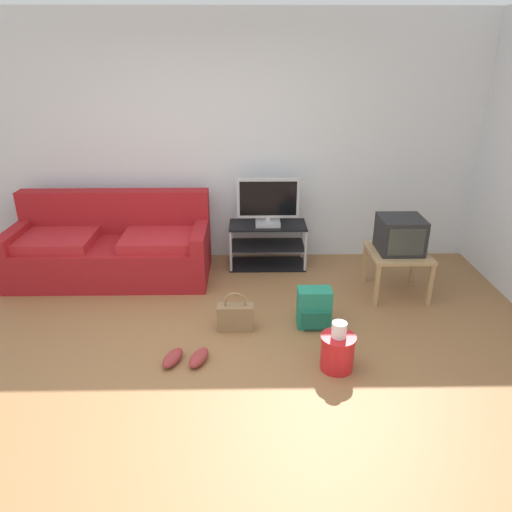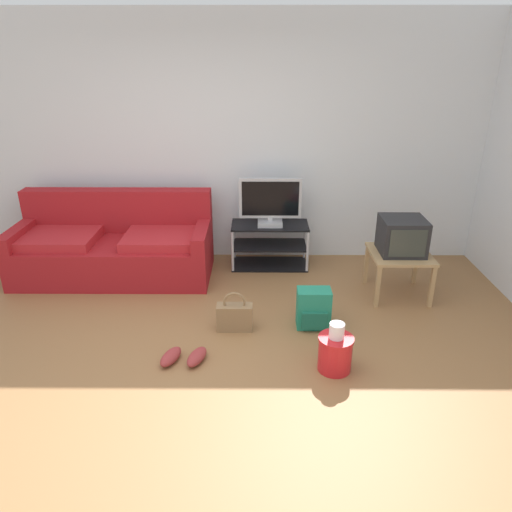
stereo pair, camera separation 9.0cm
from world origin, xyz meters
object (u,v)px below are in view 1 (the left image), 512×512
at_px(couch, 112,248).
at_px(flat_tv, 268,202).
at_px(sneakers_pair, 186,358).
at_px(crt_tv, 400,235).
at_px(backpack, 314,308).
at_px(tv_stand, 268,245).
at_px(side_table, 398,257).
at_px(cleaning_bucket, 338,350).
at_px(handbag, 235,316).

relative_size(couch, flat_tv, 3.05).
bearing_deg(couch, sneakers_pair, -59.20).
xyz_separation_m(crt_tv, backpack, (-0.91, -0.64, -0.45)).
height_order(tv_stand, side_table, tv_stand).
bearing_deg(flat_tv, sneakers_pair, -111.20).
xyz_separation_m(tv_stand, crt_tv, (1.27, -0.69, 0.38)).
bearing_deg(cleaning_bucket, couch, 141.40).
distance_m(handbag, sneakers_pair, 0.63).
height_order(couch, tv_stand, couch).
relative_size(crt_tv, cleaning_bucket, 1.03).
distance_m(tv_stand, handbag, 1.43).
xyz_separation_m(side_table, cleaning_bucket, (-0.80, -1.25, -0.22)).
xyz_separation_m(crt_tv, handbag, (-1.60, -0.69, -0.50)).
height_order(couch, cleaning_bucket, couch).
distance_m(couch, flat_tv, 1.76).
xyz_separation_m(side_table, handbag, (-1.60, -0.68, -0.26)).
bearing_deg(crt_tv, couch, 171.37).
distance_m(couch, handbag, 1.78).
relative_size(side_table, backpack, 1.59).
bearing_deg(backpack, sneakers_pair, -156.58).
xyz_separation_m(couch, sneakers_pair, (0.97, -1.63, -0.28)).
bearing_deg(side_table, sneakers_pair, -149.62).
xyz_separation_m(tv_stand, sneakers_pair, (-0.72, -1.87, -0.20)).
bearing_deg(cleaning_bucket, crt_tv, 57.65).
xyz_separation_m(tv_stand, cleaning_bucket, (0.46, -1.96, -0.08)).
bearing_deg(side_table, crt_tv, 90.00).
bearing_deg(tv_stand, crt_tv, -28.60).
bearing_deg(sneakers_pair, handbag, 51.90).
relative_size(crt_tv, backpack, 1.16).
relative_size(tv_stand, sneakers_pair, 2.11).
distance_m(backpack, cleaning_bucket, 0.64).
height_order(tv_stand, sneakers_pair, tv_stand).
bearing_deg(handbag, cleaning_bucket, -35.84).
bearing_deg(sneakers_pair, side_table, 30.38).
bearing_deg(side_table, handbag, -157.12).
relative_size(cleaning_bucket, sneakers_pair, 1.00).
xyz_separation_m(backpack, cleaning_bucket, (0.10, -0.63, -0.01)).
distance_m(flat_tv, backpack, 1.48).
bearing_deg(tv_stand, backpack, -74.73).
bearing_deg(flat_tv, crt_tv, -27.82).
distance_m(side_table, crt_tv, 0.24).
distance_m(tv_stand, sneakers_pair, 2.02).
relative_size(flat_tv, side_table, 1.18).
distance_m(flat_tv, crt_tv, 1.44).
bearing_deg(backpack, tv_stand, 102.06).
distance_m(flat_tv, handbag, 1.54).
height_order(side_table, sneakers_pair, side_table).
relative_size(backpack, cleaning_bucket, 0.89).
bearing_deg(flat_tv, couch, -172.55).
relative_size(side_table, handbag, 1.57).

